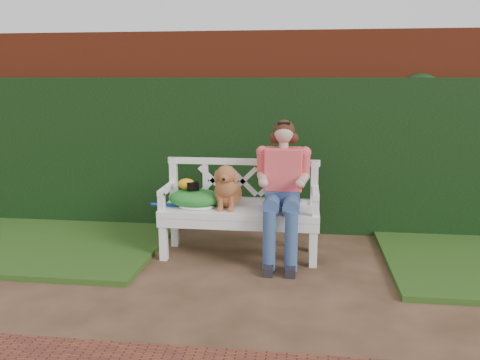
# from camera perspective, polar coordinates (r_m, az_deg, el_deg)

# --- Properties ---
(ground) EXTENTS (60.00, 60.00, 0.00)m
(ground) POSITION_cam_1_polar(r_m,az_deg,el_deg) (4.24, 2.36, -12.20)
(ground) COLOR #362616
(brick_wall) EXTENTS (10.00, 0.30, 2.20)m
(brick_wall) POSITION_cam_1_polar(r_m,az_deg,el_deg) (5.81, 4.12, 5.47)
(brick_wall) COLOR maroon
(brick_wall) RESTS_ON ground
(ivy_hedge) EXTENTS (10.00, 0.18, 1.70)m
(ivy_hedge) POSITION_cam_1_polar(r_m,az_deg,el_deg) (5.62, 3.95, 2.71)
(ivy_hedge) COLOR #163712
(ivy_hedge) RESTS_ON ground
(grass_left) EXTENTS (2.60, 2.00, 0.05)m
(grass_left) POSITION_cam_1_polar(r_m,az_deg,el_deg) (5.74, -21.51, -6.34)
(grass_left) COLOR #1D3E11
(grass_left) RESTS_ON ground
(garden_bench) EXTENTS (1.62, 0.72, 0.48)m
(garden_bench) POSITION_cam_1_polar(r_m,az_deg,el_deg) (4.91, -0.00, -5.84)
(garden_bench) COLOR white
(garden_bench) RESTS_ON ground
(seated_woman) EXTENTS (0.67, 0.81, 1.25)m
(seated_woman) POSITION_cam_1_polar(r_m,az_deg,el_deg) (4.76, 4.81, -1.63)
(seated_woman) COLOR #D94164
(seated_woman) RESTS_ON ground
(dog) EXTENTS (0.38, 0.46, 0.43)m
(dog) POSITION_cam_1_polar(r_m,az_deg,el_deg) (4.80, -1.42, -0.62)
(dog) COLOR #A86F34
(dog) RESTS_ON garden_bench
(tennis_racket) EXTENTS (0.71, 0.51, 0.03)m
(tennis_racket) POSITION_cam_1_polar(r_m,az_deg,el_deg) (4.88, -5.23, -2.88)
(tennis_racket) COLOR white
(tennis_racket) RESTS_ON garden_bench
(green_bag) EXTENTS (0.55, 0.46, 0.17)m
(green_bag) POSITION_cam_1_polar(r_m,az_deg,el_deg) (4.90, -5.11, -1.99)
(green_bag) COLOR #329043
(green_bag) RESTS_ON garden_bench
(camera_item) EXTENTS (0.13, 0.11, 0.08)m
(camera_item) POSITION_cam_1_polar(r_m,az_deg,el_deg) (4.86, -5.27, -0.63)
(camera_item) COLOR black
(camera_item) RESTS_ON green_bag
(baseball_glove) EXTENTS (0.18, 0.14, 0.10)m
(baseball_glove) POSITION_cam_1_polar(r_m,az_deg,el_deg) (4.88, -6.04, -0.43)
(baseball_glove) COLOR orange
(baseball_glove) RESTS_ON green_bag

